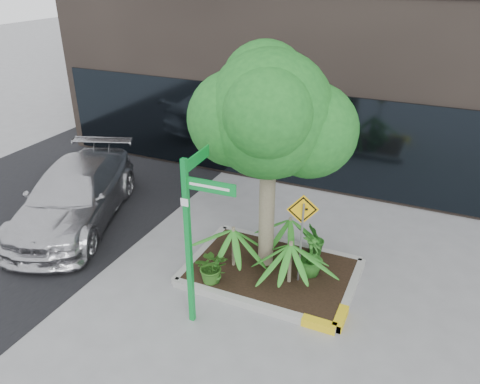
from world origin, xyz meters
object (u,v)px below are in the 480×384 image
at_px(tree, 270,115).
at_px(parked_car, 75,195).
at_px(street_sign_post, 192,226).
at_px(cattle_sign, 302,225).

bearing_deg(tree, parked_car, -179.13).
bearing_deg(street_sign_post, cattle_sign, 46.12).
height_order(parked_car, street_sign_post, street_sign_post).
bearing_deg(parked_car, street_sign_post, -43.79).
distance_m(tree, parked_car, 5.51).
distance_m(tree, cattle_sign, 2.06).
distance_m(street_sign_post, cattle_sign, 2.11).
relative_size(tree, street_sign_post, 1.46).
bearing_deg(tree, street_sign_post, -105.56).
bearing_deg(parked_car, cattle_sign, -23.79).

